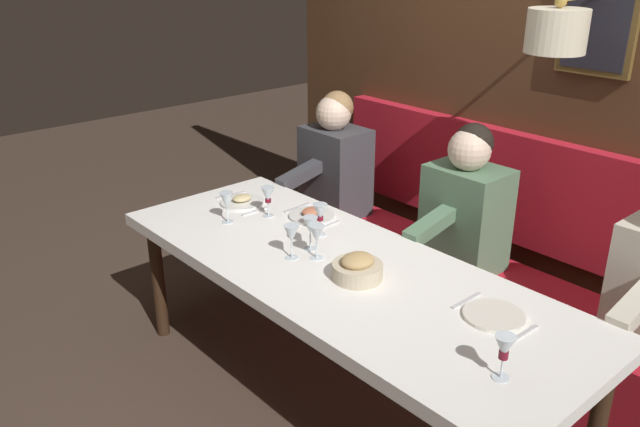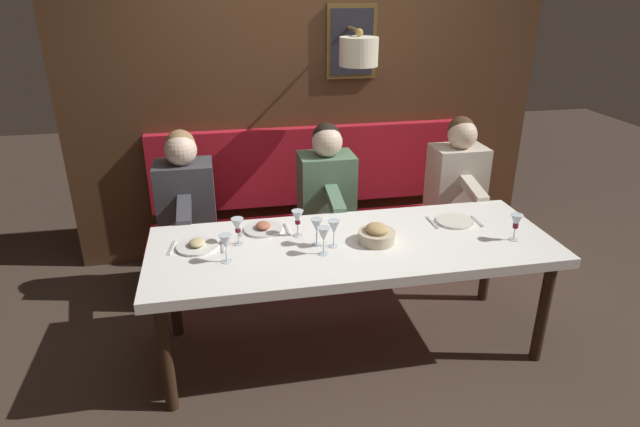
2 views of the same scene
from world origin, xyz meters
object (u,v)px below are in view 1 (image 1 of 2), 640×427
(dining_table, at_px, (339,278))
(wine_glass_6, at_px, (310,226))
(wine_glass_1, at_px, (504,349))
(wine_glass_2, at_px, (268,196))
(wine_glass_0, at_px, (320,213))
(diner_near, at_px, (466,203))
(wine_glass_3, at_px, (317,235))
(bread_bowl, at_px, (357,268))
(diner_middle, at_px, (335,158))
(wine_glass_5, at_px, (227,201))
(wine_glass_4, at_px, (291,235))

(dining_table, relative_size, wine_glass_6, 14.58)
(wine_glass_1, xyz_separation_m, wine_glass_2, (0.26, 1.61, 0.00))
(wine_glass_0, relative_size, wine_glass_1, 1.00)
(diner_near, xyz_separation_m, wine_glass_3, (-0.91, 0.15, 0.04))
(bread_bowl, bearing_deg, wine_glass_2, 80.71)
(diner_middle, bearing_deg, wine_glass_0, -136.71)
(wine_glass_3, bearing_deg, bread_bowl, -89.09)
(wine_glass_0, bearing_deg, wine_glass_5, 120.15)
(wine_glass_5, bearing_deg, diner_middle, 14.33)
(dining_table, bearing_deg, bread_bowl, -99.96)
(wine_glass_0, bearing_deg, dining_table, -116.64)
(dining_table, xyz_separation_m, diner_near, (0.88, -0.02, 0.14))
(wine_glass_2, bearing_deg, wine_glass_4, -115.27)
(diner_middle, height_order, wine_glass_2, diner_middle)
(diner_middle, height_order, wine_glass_3, diner_middle)
(wine_glass_1, height_order, wine_glass_3, same)
(wine_glass_4, height_order, wine_glass_6, same)
(wine_glass_1, xyz_separation_m, wine_glass_3, (0.13, 1.07, 0.00))
(wine_glass_2, xyz_separation_m, wine_glass_6, (-0.09, -0.45, 0.00))
(wine_glass_1, bearing_deg, dining_table, 80.80)
(wine_glass_0, xyz_separation_m, wine_glass_4, (-0.27, -0.11, 0.00))
(diner_near, bearing_deg, wine_glass_5, 142.03)
(diner_near, distance_m, wine_glass_6, 0.90)
(wine_glass_1, bearing_deg, wine_glass_3, 83.33)
(wine_glass_6, bearing_deg, diner_middle, 41.78)
(wine_glass_6, distance_m, bread_bowl, 0.36)
(wine_glass_1, height_order, bread_bowl, wine_glass_1)
(wine_glass_4, bearing_deg, bread_bowl, -75.39)
(wine_glass_2, relative_size, wine_glass_5, 1.00)
(wine_glass_1, distance_m, bread_bowl, 0.83)
(wine_glass_6, height_order, bread_bowl, wine_glass_6)
(wine_glass_0, relative_size, wine_glass_6, 1.00)
(bread_bowl, bearing_deg, wine_glass_3, 90.91)
(wine_glass_0, relative_size, wine_glass_4, 1.00)
(bread_bowl, bearing_deg, wine_glass_4, 104.61)
(wine_glass_6, bearing_deg, wine_glass_4, -173.09)
(wine_glass_3, height_order, bread_bowl, wine_glass_3)
(wine_glass_4, bearing_deg, wine_glass_5, 88.67)
(wine_glass_5, relative_size, wine_glass_6, 1.00)
(dining_table, bearing_deg, wine_glass_2, 80.84)
(wine_glass_6, bearing_deg, wine_glass_1, -98.16)
(diner_middle, relative_size, wine_glass_3, 4.82)
(wine_glass_3, bearing_deg, wine_glass_6, 65.72)
(diner_middle, relative_size, wine_glass_1, 4.82)
(wine_glass_3, bearing_deg, wine_glass_1, -96.67)
(diner_near, bearing_deg, bread_bowl, -172.93)
(wine_glass_0, bearing_deg, wine_glass_3, -134.94)
(diner_middle, height_order, bread_bowl, diner_middle)
(wine_glass_0, xyz_separation_m, wine_glass_5, (-0.25, 0.44, 0.00))
(wine_glass_4, distance_m, bread_bowl, 0.36)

